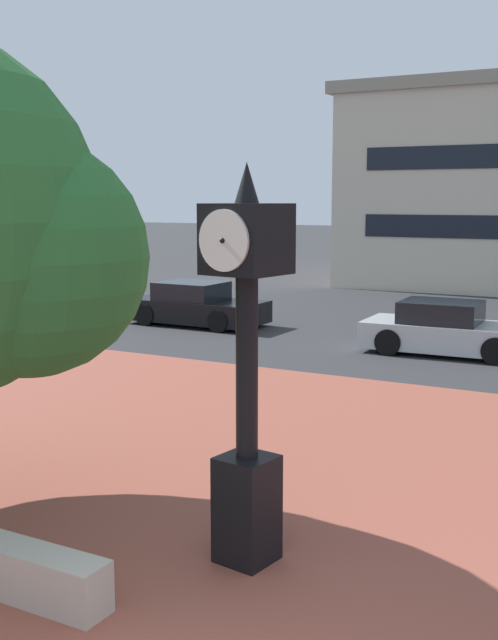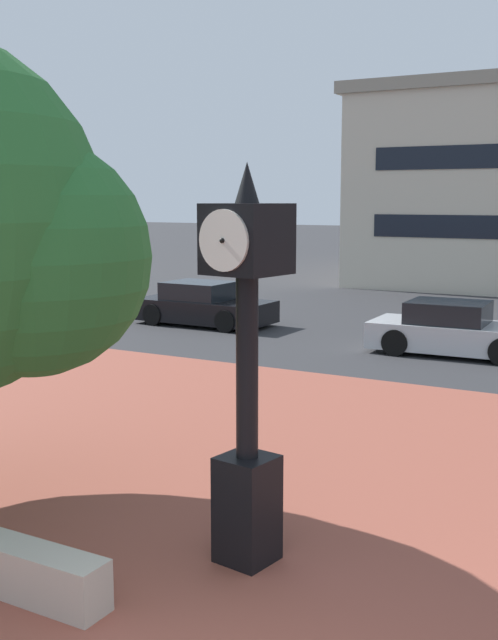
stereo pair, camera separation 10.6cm
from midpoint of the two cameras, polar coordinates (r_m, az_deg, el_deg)
plaza_brick_paving at (r=8.79m, az=10.61°, el=-16.47°), size 44.00×15.38×0.01m
street_clock at (r=7.90m, az=0.25°, el=-3.28°), size 0.79×0.83×4.09m
car_street_mid at (r=19.66m, az=14.77°, el=-0.77°), size 4.09×2.00×1.28m
car_street_far at (r=23.53m, az=-3.20°, el=1.04°), size 4.13×1.98×1.28m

